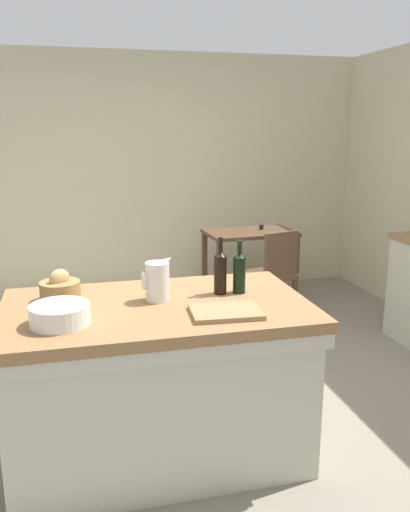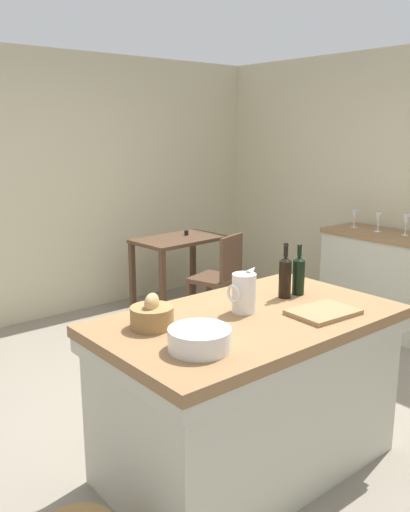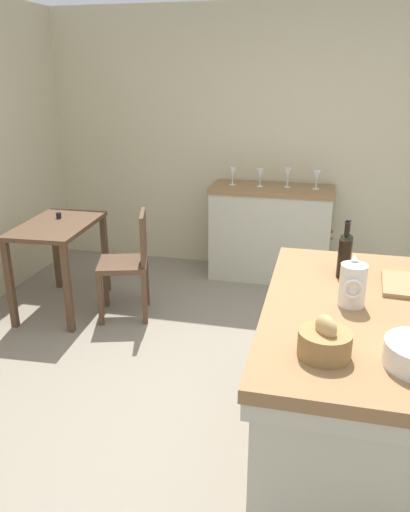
# 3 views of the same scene
# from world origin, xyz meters

# --- Properties ---
(ground_plane) EXTENTS (6.76, 6.76, 0.00)m
(ground_plane) POSITION_xyz_m (0.00, 0.00, 0.00)
(ground_plane) COLOR gray
(wall_back) EXTENTS (5.32, 0.12, 2.60)m
(wall_back) POSITION_xyz_m (0.00, 2.60, 1.30)
(wall_back) COLOR beige
(wall_back) RESTS_ON ground
(island_table) EXTENTS (1.63, 0.96, 0.89)m
(island_table) POSITION_xyz_m (-0.24, -0.55, 0.48)
(island_table) COLOR olive
(island_table) RESTS_ON ground
(side_cabinet) EXTENTS (0.52, 1.21, 0.93)m
(side_cabinet) POSITION_xyz_m (2.26, 0.18, 0.47)
(side_cabinet) COLOR olive
(side_cabinet) RESTS_ON ground
(writing_desk) EXTENTS (0.93, 0.61, 0.83)m
(writing_desk) POSITION_xyz_m (1.10, 1.85, 0.65)
(writing_desk) COLOR #513826
(writing_desk) RESTS_ON ground
(wooden_chair) EXTENTS (0.50, 0.50, 0.91)m
(wooden_chair) POSITION_xyz_m (1.11, 1.22, 0.49)
(wooden_chair) COLOR #513826
(wooden_chair) RESTS_ON ground
(pitcher) EXTENTS (0.17, 0.13, 0.25)m
(pitcher) POSITION_xyz_m (-0.22, -0.48, 1.00)
(pitcher) COLOR silver
(pitcher) RESTS_ON island_table
(wash_bowl) EXTENTS (0.29, 0.29, 0.10)m
(wash_bowl) POSITION_xyz_m (-0.73, -0.73, 0.94)
(wash_bowl) COLOR silver
(wash_bowl) RESTS_ON island_table
(bread_basket) EXTENTS (0.22, 0.22, 0.18)m
(bread_basket) POSITION_xyz_m (-0.73, -0.36, 0.96)
(bread_basket) COLOR olive
(bread_basket) RESTS_ON island_table
(cutting_board) EXTENTS (0.37, 0.28, 0.02)m
(cutting_board) POSITION_xyz_m (0.08, -0.78, 0.90)
(cutting_board) COLOR #99754C
(cutting_board) RESTS_ON island_table
(wine_bottle_dark) EXTENTS (0.07, 0.07, 0.30)m
(wine_bottle_dark) POSITION_xyz_m (0.25, -0.46, 1.02)
(wine_bottle_dark) COLOR black
(wine_bottle_dark) RESTS_ON island_table
(wine_bottle_amber) EXTENTS (0.07, 0.07, 0.32)m
(wine_bottle_amber) POSITION_xyz_m (0.14, -0.45, 1.02)
(wine_bottle_amber) COLOR black
(wine_bottle_amber) RESTS_ON island_table
(wine_glass_left) EXTENTS (0.07, 0.07, 0.19)m
(wine_glass_left) POSITION_xyz_m (2.28, 0.04, 1.05)
(wine_glass_left) COLOR white
(wine_glass_left) RESTS_ON side_cabinet
(wine_glass_middle) EXTENTS (0.07, 0.07, 0.17)m
(wine_glass_middle) POSITION_xyz_m (2.25, 0.30, 1.04)
(wine_glass_middle) COLOR white
(wine_glass_middle) RESTS_ON side_cabinet
(wine_glass_right) EXTENTS (0.07, 0.07, 0.17)m
(wine_glass_right) POSITION_xyz_m (2.27, 0.57, 1.04)
(wine_glass_right) COLOR white
(wine_glass_right) RESTS_ON side_cabinet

